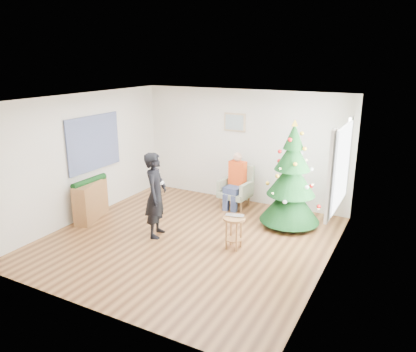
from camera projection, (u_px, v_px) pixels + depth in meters
The scene contains 19 objects.
floor at pixel (188, 239), 7.60m from camera, with size 5.00×5.00×0.00m, color brown.
ceiling at pixel (186, 99), 6.86m from camera, with size 5.00×5.00×0.00m, color white.
wall_back at pixel (243, 146), 9.34m from camera, with size 5.00×5.00×0.00m, color silver.
wall_front at pixel (86, 221), 5.11m from camera, with size 5.00×5.00×0.00m, color silver.
wall_left at pixel (83, 157), 8.35m from camera, with size 5.00×5.00×0.00m, color silver.
wall_right at pixel (330, 194), 6.10m from camera, with size 5.00×5.00×0.00m, color silver.
window_panel at pixel (342, 166), 6.91m from camera, with size 0.04×1.30×1.40m, color white.
curtains at pixel (340, 166), 6.92m from camera, with size 0.05×1.75×1.50m.
christmas_tree at pixel (291, 179), 7.96m from camera, with size 1.20×1.20×2.16m.
stool at pixel (234, 233), 7.17m from camera, with size 0.40×0.40×0.60m.
laptop at pixel (234, 217), 7.08m from camera, with size 0.33×0.21×0.03m, color silver.
armchair at pixel (236, 192), 9.16m from camera, with size 0.74×0.69×0.96m.
seated_person at pixel (235, 180), 9.04m from camera, with size 0.40×0.56×1.25m.
standing_man at pixel (156, 195), 7.56m from camera, with size 0.59×0.39×1.63m, color black.
game_controller at pixel (162, 183), 7.38m from camera, with size 0.04×0.13×0.04m, color white.
console at pixel (91, 200), 8.48m from camera, with size 0.30×1.00×0.80m, color brown.
garland at pixel (89, 181), 8.36m from camera, with size 0.14×0.14×0.90m, color black.
tapestry at pixel (94, 143), 8.51m from camera, with size 0.03×1.50×1.15m, color black.
framed_picture at pixel (235, 122), 9.25m from camera, with size 0.52×0.05×0.42m.
Camera 1 is at (3.58, -5.96, 3.30)m, focal length 35.00 mm.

